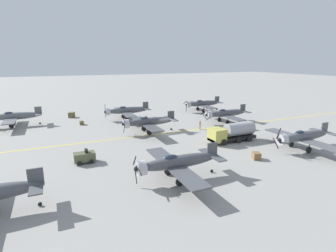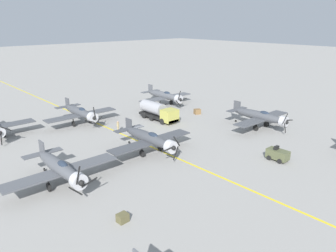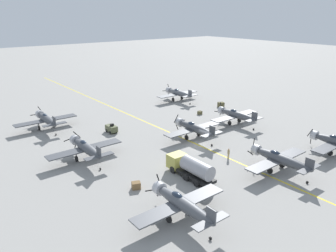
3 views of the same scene
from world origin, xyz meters
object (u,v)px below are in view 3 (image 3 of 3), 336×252
airplane_mid_center (194,128)px  supply_crate_by_tanker (221,105)px  ground_crew_walking (229,153)px  airplane_mid_left (86,148)px  airplane_far_right (178,93)px  supply_crate_mid_lane (136,185)px  fuel_tanker (190,167)px  airplane_far_left (46,119)px  airplane_near_center (279,159)px  airplane_near_left (181,203)px  tow_tractor (111,128)px  supply_crate_outboard (200,113)px  airplane_mid_right (236,115)px

airplane_mid_center → supply_crate_by_tanker: bearing=37.6°
airplane_mid_center → ground_crew_walking: size_ratio=6.94×
airplane_mid_left → airplane_far_right: airplane_far_right is taller
airplane_mid_center → airplane_mid_left: (-19.38, 3.67, 0.00)m
airplane_mid_left → ground_crew_walking: bearing=-30.3°
supply_crate_mid_lane → ground_crew_walking: bearing=-4.0°
fuel_tanker → airplane_far_left: bearing=105.3°
airplane_near_center → supply_crate_mid_lane: bearing=160.6°
airplane_far_right → supply_crate_mid_lane: bearing=-119.9°
supply_crate_mid_lane → airplane_near_left: bearing=-88.0°
tow_tractor → supply_crate_mid_lane: (-7.93, -20.92, -0.33)m
airplane_mid_center → supply_crate_outboard: bearing=49.4°
airplane_far_right → supply_crate_by_tanker: airplane_far_right is taller
airplane_mid_center → airplane_far_right: (15.26, 22.67, 0.00)m
airplane_far_left → supply_crate_mid_lane: airplane_far_left is taller
airplane_mid_center → ground_crew_walking: bearing=-92.7°
airplane_near_center → ground_crew_walking: (-2.37, 7.43, -1.07)m
airplane_mid_center → airplane_mid_left: same height
airplane_near_left → tow_tractor: airplane_near_left is taller
airplane_mid_left → tow_tractor: airplane_mid_left is taller
airplane_mid_right → ground_crew_walking: size_ratio=6.94×
airplane_mid_left → airplane_far_left: 18.14m
airplane_near_center → airplane_far_left: bearing=122.2°
airplane_near_left → supply_crate_by_tanker: bearing=36.2°
airplane_near_center → supply_crate_outboard: airplane_near_center is taller
airplane_near_left → airplane_mid_left: 21.11m
airplane_near_left → airplane_mid_left: bearing=92.5°
ground_crew_walking → airplane_near_left: bearing=-154.9°
airplane_mid_left → supply_crate_outboard: size_ratio=13.05×
fuel_tanker → supply_crate_by_tanker: 37.32m
airplane_far_right → supply_crate_outboard: 13.07m
airplane_mid_left → ground_crew_walking: (17.72, -13.48, -1.07)m
tow_tractor → supply_crate_mid_lane: 22.37m
airplane_near_center → supply_crate_by_tanker: (18.85, 28.86, -1.43)m
airplane_mid_left → supply_crate_by_tanker: airplane_mid_left is taller
airplane_mid_left → airplane_near_center: (20.09, -20.90, 0.00)m
ground_crew_walking → supply_crate_by_tanker: bearing=45.3°
airplane_near_center → airplane_far_right: (14.54, 39.90, 0.00)m
airplane_mid_left → airplane_far_left: same height
airplane_far_right → ground_crew_walking: 36.63m
airplane_near_left → supply_crate_mid_lane: size_ratio=10.87×
airplane_far_left → airplane_near_center: (19.97, -39.04, 0.00)m
airplane_near_left → supply_crate_outboard: 40.23m
fuel_tanker → tow_tractor: bearing=89.5°
supply_crate_outboard → fuel_tanker: bearing=-136.0°
airplane_mid_center → airplane_mid_right: (12.30, 0.69, 0.00)m
airplane_far_left → fuel_tanker: bearing=-62.3°
airplane_mid_right → supply_crate_by_tanker: bearing=41.1°
airplane_mid_right → ground_crew_walking: airplane_mid_right is taller
airplane_mid_center → airplane_near_left: airplane_near_left is taller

